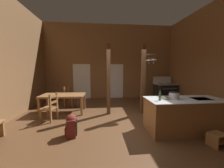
{
  "coord_description": "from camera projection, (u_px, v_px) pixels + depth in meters",
  "views": [
    {
      "loc": [
        -0.65,
        -3.86,
        1.78
      ],
      "look_at": [
        -0.17,
        1.1,
        1.2
      ],
      "focal_mm": 21.09,
      "sensor_mm": 36.0,
      "label": 1
    }
  ],
  "objects": [
    {
      "name": "mixing_bowl_on_counter",
      "position": [
        166.0,
        98.0,
        3.65
      ],
      "size": [
        0.19,
        0.19,
        0.07
      ],
      "color": "#B2A893",
      "rests_on": "kitchen_island"
    },
    {
      "name": "backpack",
      "position": [
        71.0,
        125.0,
        3.45
      ],
      "size": [
        0.33,
        0.35,
        0.6
      ],
      "color": "maroon",
      "rests_on": "ground_plane"
    },
    {
      "name": "support_post_with_pot_rack",
      "position": [
        144.0,
        77.0,
        5.14
      ],
      "size": [
        0.59,
        0.25,
        2.72
      ],
      "color": "brown",
      "rests_on": "ground_plane"
    },
    {
      "name": "kitchen_island",
      "position": [
        184.0,
        115.0,
        3.75
      ],
      "size": [
        2.16,
        0.97,
        0.94
      ],
      "color": "olive",
      "rests_on": "ground_plane"
    },
    {
      "name": "ground_plane",
      "position": [
        121.0,
        128.0,
        4.09
      ],
      "size": [
        8.28,
        8.91,
        0.1
      ],
      "primitive_type": "cube",
      "color": "brown"
    },
    {
      "name": "wall_back",
      "position": [
        110.0,
        62.0,
        7.91
      ],
      "size": [
        8.28,
        0.14,
        4.37
      ],
      "primitive_type": "cube",
      "color": "brown",
      "rests_on": "ground_plane"
    },
    {
      "name": "stockpot_on_counter",
      "position": [
        174.0,
        95.0,
        3.7
      ],
      "size": [
        0.33,
        0.26,
        0.19
      ],
      "color": "silver",
      "rests_on": "kitchen_island"
    },
    {
      "name": "step_stool",
      "position": [
        217.0,
        138.0,
        3.04
      ],
      "size": [
        0.41,
        0.35,
        0.3
      ],
      "color": "olive",
      "rests_on": "ground_plane"
    },
    {
      "name": "dining_table",
      "position": [
        63.0,
        97.0,
        5.34
      ],
      "size": [
        1.72,
        0.94,
        0.74
      ],
      "color": "olive",
      "rests_on": "ground_plane"
    },
    {
      "name": "glazed_panel_back_right",
      "position": [
        116.0,
        81.0,
        8.0
      ],
      "size": [
        0.84,
        0.01,
        2.05
      ],
      "primitive_type": "cube",
      "color": "white",
      "rests_on": "ground_plane"
    },
    {
      "name": "bottle_tall_on_counter",
      "position": [
        160.0,
        96.0,
        3.51
      ],
      "size": [
        0.06,
        0.06,
        0.28
      ],
      "color": "#2D5638",
      "rests_on": "kitchen_island"
    },
    {
      "name": "support_post_center",
      "position": [
        108.0,
        80.0,
        5.08
      ],
      "size": [
        0.14,
        0.14,
        2.72
      ],
      "color": "brown",
      "rests_on": "ground_plane"
    },
    {
      "name": "ladderback_chair_near_window",
      "position": [
        69.0,
        97.0,
        6.3
      ],
      "size": [
        0.57,
        0.57,
        0.95
      ],
      "color": "olive",
      "rests_on": "ground_plane"
    },
    {
      "name": "stove_range",
      "position": [
        165.0,
        92.0,
        7.52
      ],
      "size": [
        1.2,
        0.9,
        1.32
      ],
      "color": "black",
      "rests_on": "ground_plane"
    },
    {
      "name": "glazed_door_back_left",
      "position": [
        82.0,
        82.0,
        7.81
      ],
      "size": [
        1.0,
        0.01,
        2.05
      ],
      "primitive_type": "cube",
      "color": "white",
      "rests_on": "ground_plane"
    },
    {
      "name": "ladderback_chair_by_post",
      "position": [
        50.0,
        108.0,
        4.51
      ],
      "size": [
        0.54,
        0.54,
        0.95
      ],
      "color": "olive",
      "rests_on": "ground_plane"
    }
  ]
}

